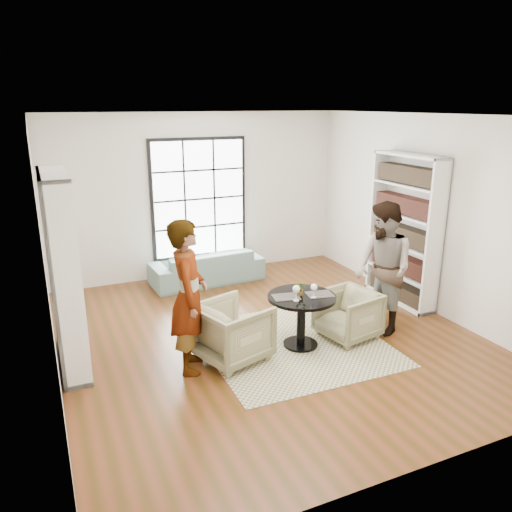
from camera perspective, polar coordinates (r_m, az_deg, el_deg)
name	(u,v)px	position (r m, az deg, el deg)	size (l,w,h in m)	color
ground	(267,335)	(7.15, 1.23, -9.02)	(6.00, 6.00, 0.00)	#622F17
room_shell	(251,240)	(7.16, -0.55, 1.81)	(6.00, 6.01, 6.00)	silver
rug	(294,344)	(6.91, 4.35, -9.97)	(2.35, 2.35, 0.01)	#BEB78E
pedestal_table	(301,310)	(6.66, 5.21, -6.13)	(0.91, 0.91, 0.72)	black
sofa	(207,266)	(9.13, -5.65, -1.17)	(2.02, 0.79, 0.59)	gray
armchair_left	(232,332)	(6.38, -2.71, -8.63)	(0.81, 0.83, 0.76)	#B5B481
armchair_right	(348,315)	(7.07, 10.42, -6.60)	(0.72, 0.74, 0.68)	tan
person_left	(189,297)	(5.99, -7.70, -4.63)	(0.69, 0.45, 1.89)	gray
person_right	(383,269)	(7.17, 14.32, -1.42)	(0.91, 0.71, 1.87)	gray
placemat_left	(286,297)	(6.52, 3.45, -4.69)	(0.34, 0.26, 0.01)	#2A2624
placemat_right	(320,294)	(6.65, 7.28, -4.37)	(0.34, 0.26, 0.01)	#2A2624
cutlery_left	(286,296)	(6.52, 3.45, -4.64)	(0.14, 0.22, 0.01)	silver
cutlery_right	(320,294)	(6.64, 7.28, -4.31)	(0.14, 0.22, 0.01)	silver
wine_glass_left	(296,290)	(6.36, 4.63, -3.86)	(0.10, 0.10, 0.21)	silver
wine_glass_right	(314,288)	(6.48, 6.64, -3.62)	(0.09, 0.09, 0.19)	silver
flower_centerpiece	(300,289)	(6.56, 5.02, -3.73)	(0.17, 0.15, 0.19)	gray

